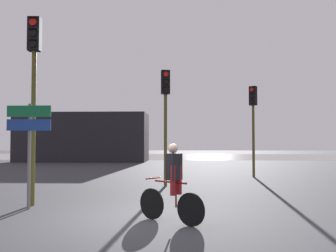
{
  "coord_description": "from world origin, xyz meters",
  "views": [
    {
      "loc": [
        1.02,
        -8.04,
        1.67
      ],
      "look_at": [
        0.5,
        5.0,
        2.2
      ],
      "focal_mm": 40.0,
      "sensor_mm": 36.0,
      "label": 1
    }
  ],
  "objects_px": {
    "distant_building": "(84,137)",
    "direction_sign_post": "(29,136)",
    "traffic_light_center": "(165,105)",
    "cyclist": "(173,183)",
    "traffic_light_near_left": "(34,75)",
    "traffic_light_far_right": "(253,114)"
  },
  "relations": [
    {
      "from": "distant_building",
      "to": "traffic_light_far_right",
      "type": "xyz_separation_m",
      "value": [
        11.6,
        -13.34,
        0.97
      ]
    },
    {
      "from": "traffic_light_center",
      "to": "traffic_light_far_right",
      "type": "bearing_deg",
      "value": -146.99
    },
    {
      "from": "distant_building",
      "to": "traffic_light_center",
      "type": "height_order",
      "value": "traffic_light_center"
    },
    {
      "from": "traffic_light_near_left",
      "to": "traffic_light_far_right",
      "type": "relative_size",
      "value": 1.16
    },
    {
      "from": "traffic_light_far_right",
      "to": "traffic_light_near_left",
      "type": "bearing_deg",
      "value": 84.81
    },
    {
      "from": "traffic_light_near_left",
      "to": "cyclist",
      "type": "bearing_deg",
      "value": 149.77
    },
    {
      "from": "traffic_light_far_right",
      "to": "cyclist",
      "type": "xyz_separation_m",
      "value": [
        -3.51,
        -9.96,
        -2.15
      ]
    },
    {
      "from": "traffic_light_near_left",
      "to": "direction_sign_post",
      "type": "distance_m",
      "value": 1.7
    },
    {
      "from": "distant_building",
      "to": "traffic_light_near_left",
      "type": "bearing_deg",
      "value": -78.39
    },
    {
      "from": "distant_building",
      "to": "cyclist",
      "type": "relative_size",
      "value": 6.54
    },
    {
      "from": "distant_building",
      "to": "cyclist",
      "type": "xyz_separation_m",
      "value": [
        8.09,
        -23.3,
        -1.18
      ]
    },
    {
      "from": "distant_building",
      "to": "direction_sign_post",
      "type": "xyz_separation_m",
      "value": [
        4.5,
        -21.88,
        -0.2
      ]
    },
    {
      "from": "traffic_light_near_left",
      "to": "traffic_light_center",
      "type": "height_order",
      "value": "traffic_light_near_left"
    },
    {
      "from": "traffic_light_center",
      "to": "traffic_light_far_right",
      "type": "xyz_separation_m",
      "value": [
        3.95,
        3.71,
        -0.05
      ]
    },
    {
      "from": "distant_building",
      "to": "traffic_light_far_right",
      "type": "distance_m",
      "value": 17.71
    },
    {
      "from": "traffic_light_center",
      "to": "direction_sign_post",
      "type": "distance_m",
      "value": 5.9
    },
    {
      "from": "traffic_light_near_left",
      "to": "traffic_light_far_right",
      "type": "height_order",
      "value": "traffic_light_near_left"
    },
    {
      "from": "distant_building",
      "to": "traffic_light_far_right",
      "type": "relative_size",
      "value": 2.49
    },
    {
      "from": "traffic_light_center",
      "to": "cyclist",
      "type": "relative_size",
      "value": 2.67
    },
    {
      "from": "traffic_light_far_right",
      "to": "cyclist",
      "type": "height_order",
      "value": "traffic_light_far_right"
    },
    {
      "from": "distant_building",
      "to": "direction_sign_post",
      "type": "distance_m",
      "value": 22.34
    },
    {
      "from": "direction_sign_post",
      "to": "cyclist",
      "type": "height_order",
      "value": "direction_sign_post"
    }
  ]
}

